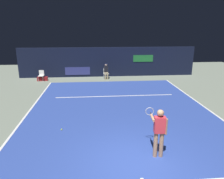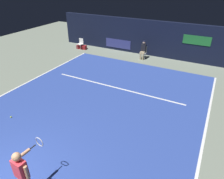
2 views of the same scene
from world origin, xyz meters
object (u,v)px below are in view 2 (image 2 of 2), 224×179
Objects in this scene: line_judge_on_chair at (143,50)px; courtside_chair_near at (80,43)px; tennis_ball at (11,117)px; tennis_player at (23,174)px; equipment_bag at (82,47)px.

line_judge_on_chair is 1.50× the size of courtside_chair_near.
tennis_ball is at bearing -104.78° from line_judge_on_chair.
courtside_chair_near is 12.94× the size of tennis_ball.
tennis_player is 1.97× the size of courtside_chair_near.
tennis_player is at bearing -67.01° from equipment_bag.
tennis_player is 11.80m from line_judge_on_chair.
courtside_chair_near is at bearing 119.35° from tennis_player.
tennis_player is 2.06× the size of equipment_bag.
equipment_bag is (-5.34, -0.22, -0.53)m from line_judge_on_chair.
tennis_ball is (-3.56, 2.23, -0.94)m from tennis_player.
line_judge_on_chair is 5.41m from courtside_chair_near.
courtside_chair_near is 0.35m from equipment_bag.
tennis_ball is (2.89, -9.25, -0.46)m from courtside_chair_near.
line_judge_on_chair is at bearing -3.63° from equipment_bag.
tennis_player is 4.31m from tennis_ball.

